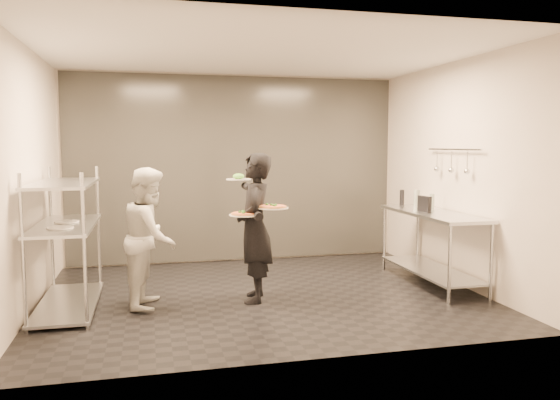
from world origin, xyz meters
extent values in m
cube|color=black|center=(0.00, 0.00, 0.00)|extent=(5.00, 4.00, 0.00)
cube|color=silver|center=(0.00, 0.00, 2.80)|extent=(5.00, 4.00, 0.00)
cube|color=beige|center=(0.00, 2.00, 1.40)|extent=(5.00, 0.00, 2.80)
cube|color=beige|center=(0.00, -2.00, 1.40)|extent=(5.00, 0.00, 2.80)
cube|color=beige|center=(-2.50, 0.00, 1.40)|extent=(0.00, 4.00, 2.80)
cube|color=beige|center=(2.50, 0.00, 1.40)|extent=(0.00, 4.00, 2.80)
cube|color=white|center=(0.00, 1.97, 1.40)|extent=(4.90, 0.04, 2.74)
cylinder|color=#B7B9BE|center=(-2.42, -0.77, 0.75)|extent=(0.04, 0.04, 1.50)
cylinder|color=#B7B9BE|center=(-2.42, 0.77, 0.75)|extent=(0.04, 0.04, 1.50)
cylinder|color=#B7B9BE|center=(-1.88, -0.77, 0.75)|extent=(0.04, 0.04, 1.50)
cylinder|color=#B7B9BE|center=(-1.88, 0.77, 0.75)|extent=(0.04, 0.04, 1.50)
cube|color=#B5BAC0|center=(-2.15, 0.00, 0.05)|extent=(0.60, 1.60, 0.03)
cube|color=#B5BAC0|center=(-2.15, 0.00, 0.90)|extent=(0.60, 1.60, 0.03)
cube|color=#B5BAC0|center=(-2.15, 0.00, 1.35)|extent=(0.60, 1.60, 0.03)
cylinder|color=silver|center=(-2.15, -0.35, 0.93)|extent=(0.26, 0.26, 0.01)
cylinder|color=silver|center=(-2.15, 0.10, 0.93)|extent=(0.26, 0.26, 0.01)
cylinder|color=#B7B9BE|center=(1.92, -0.86, 0.45)|extent=(0.04, 0.04, 0.90)
cylinder|color=#B7B9BE|center=(1.92, 0.86, 0.45)|extent=(0.04, 0.04, 0.90)
cylinder|color=#B7B9BE|center=(2.44, -0.86, 0.45)|extent=(0.04, 0.04, 0.90)
cylinder|color=#B7B9BE|center=(2.44, 0.86, 0.45)|extent=(0.04, 0.04, 0.90)
cube|color=#B5BAC0|center=(2.18, 0.00, 0.18)|extent=(0.57, 1.71, 0.03)
cube|color=#B5BAC0|center=(2.18, 0.00, 0.90)|extent=(0.60, 1.80, 0.04)
cylinder|color=#B7B9BE|center=(2.44, 0.00, 1.70)|extent=(0.02, 1.20, 0.02)
cylinder|color=#B7B9BE|center=(2.42, -0.35, 1.57)|extent=(0.01, 0.01, 0.22)
sphere|color=#B7B9BE|center=(2.42, -0.35, 1.44)|extent=(0.07, 0.07, 0.07)
cylinder|color=#B7B9BE|center=(2.42, 0.00, 1.57)|extent=(0.01, 0.01, 0.22)
sphere|color=#B7B9BE|center=(2.42, 0.00, 1.44)|extent=(0.07, 0.07, 0.07)
cylinder|color=#B7B9BE|center=(2.42, 0.35, 1.57)|extent=(0.01, 0.01, 0.22)
sphere|color=#B7B9BE|center=(2.42, 0.35, 1.44)|extent=(0.07, 0.07, 0.07)
imported|color=black|center=(-0.13, -0.20, 0.83)|extent=(0.51, 0.67, 1.67)
imported|color=silver|center=(-1.27, -0.11, 0.76)|extent=(0.69, 0.82, 1.51)
cylinder|color=silver|center=(-0.27, -0.35, 1.00)|extent=(0.34, 0.34, 0.01)
cylinder|color=#A86C3C|center=(-0.27, -0.35, 1.01)|extent=(0.30, 0.30, 0.02)
cylinder|color=red|center=(-0.27, -0.35, 1.02)|extent=(0.27, 0.27, 0.01)
sphere|color=#205914|center=(-0.27, -0.35, 1.03)|extent=(0.04, 0.04, 0.04)
cylinder|color=silver|center=(0.03, -0.39, 1.07)|extent=(0.34, 0.34, 0.01)
cylinder|color=#A86C3C|center=(0.03, -0.39, 1.08)|extent=(0.30, 0.30, 0.02)
cylinder|color=red|center=(0.03, -0.39, 1.09)|extent=(0.27, 0.27, 0.01)
sphere|color=#205914|center=(0.03, -0.39, 1.10)|extent=(0.04, 0.04, 0.04)
cylinder|color=silver|center=(-0.25, 0.15, 1.36)|extent=(0.29, 0.29, 0.01)
ellipsoid|color=#30721C|center=(-0.25, 0.15, 1.39)|extent=(0.13, 0.13, 0.07)
cube|color=black|center=(2.06, 0.04, 1.02)|extent=(0.11, 0.28, 0.20)
cylinder|color=gray|center=(2.03, 0.14, 1.05)|extent=(0.08, 0.08, 0.27)
cylinder|color=gray|center=(2.31, 0.25, 1.02)|extent=(0.06, 0.06, 0.20)
cylinder|color=black|center=(2.15, 0.80, 1.03)|extent=(0.06, 0.06, 0.21)
camera|label=1|loc=(-1.27, -6.14, 1.76)|focal=35.00mm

